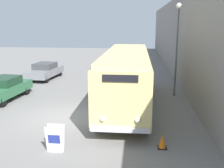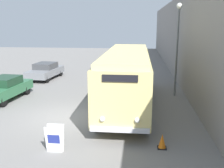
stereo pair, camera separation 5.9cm
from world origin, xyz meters
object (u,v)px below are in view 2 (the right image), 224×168
object	(u,v)px
vintage_bus	(127,75)
traffic_cone	(162,141)
sign_board	(55,139)
streetlamp	(178,37)
parked_car_near	(5,88)
parked_car_mid	(45,71)

from	to	relation	value
vintage_bus	traffic_cone	distance (m)	6.11
sign_board	streetlamp	bearing A→B (deg)	57.17
streetlamp	parked_car_near	size ratio (longest dim) A/B	1.40
sign_board	traffic_cone	bearing A→B (deg)	9.69
parked_car_mid	traffic_cone	size ratio (longest dim) A/B	7.47
vintage_bus	parked_car_near	world-z (taller)	vintage_bus
sign_board	parked_car_mid	bearing A→B (deg)	111.29
parked_car_near	traffic_cone	size ratio (longest dim) A/B	7.31
streetlamp	traffic_cone	world-z (taller)	streetlamp
vintage_bus	streetlamp	world-z (taller)	streetlamp
sign_board	parked_car_mid	distance (m)	14.26
parked_car_mid	traffic_cone	bearing A→B (deg)	-48.34
sign_board	traffic_cone	world-z (taller)	sign_board
parked_car_near	parked_car_mid	bearing A→B (deg)	92.12
vintage_bus	streetlamp	size ratio (longest dim) A/B	1.81
streetlamp	traffic_cone	size ratio (longest dim) A/B	10.20
traffic_cone	parked_car_mid	bearing A→B (deg)	126.55
streetlamp	parked_car_mid	bearing A→B (deg)	157.16
sign_board	parked_car_near	world-z (taller)	parked_car_near
vintage_bus	traffic_cone	bearing A→B (deg)	-73.17
vintage_bus	traffic_cone	xyz separation A→B (m)	(1.71, -5.65, -1.56)
streetlamp	traffic_cone	distance (m)	8.96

